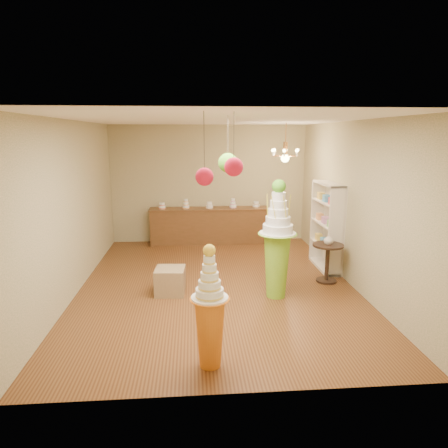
{
  "coord_description": "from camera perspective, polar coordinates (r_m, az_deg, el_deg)",
  "views": [
    {
      "loc": [
        -0.42,
        -7.05,
        2.74
      ],
      "look_at": [
        0.14,
        0.0,
        1.16
      ],
      "focal_mm": 32.0,
      "sensor_mm": 36.0,
      "label": 1
    }
  ],
  "objects": [
    {
      "name": "floor",
      "position": [
        7.58,
        -1.04,
        -8.63
      ],
      "size": [
        6.5,
        6.5,
        0.0
      ],
      "primitive_type": "plane",
      "color": "#5A3418",
      "rests_on": "ground"
    },
    {
      "name": "ceiling",
      "position": [
        7.07,
        -1.14,
        14.68
      ],
      "size": [
        6.5,
        6.5,
        0.0
      ],
      "primitive_type": "plane",
      "rotation": [
        3.14,
        0.0,
        0.0
      ],
      "color": "white",
      "rests_on": "ground"
    },
    {
      "name": "wall_back",
      "position": [
        10.38,
        -2.18,
        5.71
      ],
      "size": [
        5.0,
        0.04,
        3.0
      ],
      "primitive_type": "cube",
      "color": "tan",
      "rests_on": "ground"
    },
    {
      "name": "wall_front",
      "position": [
        4.02,
        1.75,
        -5.41
      ],
      "size": [
        5.0,
        0.04,
        3.0
      ],
      "primitive_type": "cube",
      "color": "tan",
      "rests_on": "ground"
    },
    {
      "name": "wall_left",
      "position": [
        7.45,
        -20.66,
        2.19
      ],
      "size": [
        0.04,
        6.5,
        3.0
      ],
      "primitive_type": "cube",
      "color": "tan",
      "rests_on": "ground"
    },
    {
      "name": "wall_right",
      "position": [
        7.73,
        17.76,
        2.75
      ],
      "size": [
        0.04,
        6.5,
        3.0
      ],
      "primitive_type": "cube",
      "color": "tan",
      "rests_on": "ground"
    },
    {
      "name": "pedestal_green",
      "position": [
        6.84,
        7.58,
        -3.68
      ],
      "size": [
        0.69,
        0.69,
        2.04
      ],
      "rotation": [
        0.0,
        0.0,
        -0.13
      ],
      "color": "#7CBE2A",
      "rests_on": "floor"
    },
    {
      "name": "pedestal_orange",
      "position": [
        4.88,
        -2.03,
        -13.7
      ],
      "size": [
        0.48,
        0.48,
        1.53
      ],
      "rotation": [
        0.0,
        0.0,
        -0.11
      ],
      "color": "orange",
      "rests_on": "floor"
    },
    {
      "name": "burlap_riser",
      "position": [
        7.16,
        -7.69,
        -8.05
      ],
      "size": [
        0.54,
        0.54,
        0.46
      ],
      "primitive_type": "cube",
      "rotation": [
        0.0,
        0.0,
        -0.07
      ],
      "color": "olive",
      "rests_on": "floor"
    },
    {
      "name": "sideboard",
      "position": [
        10.28,
        -2.07,
        -0.14
      ],
      "size": [
        3.04,
        0.54,
        1.16
      ],
      "color": "brown",
      "rests_on": "floor"
    },
    {
      "name": "shelving_unit",
      "position": [
        8.52,
        14.48,
        -0.28
      ],
      "size": [
        0.33,
        1.2,
        1.8
      ],
      "color": "beige",
      "rests_on": "floor"
    },
    {
      "name": "round_table",
      "position": [
        7.82,
        14.56,
        -4.67
      ],
      "size": [
        0.68,
        0.68,
        0.74
      ],
      "rotation": [
        0.0,
        0.0,
        0.21
      ],
      "color": "black",
      "rests_on": "floor"
    },
    {
      "name": "vase",
      "position": [
        7.72,
        14.7,
        -2.15
      ],
      "size": [
        0.19,
        0.19,
        0.19
      ],
      "primitive_type": "imported",
      "rotation": [
        0.0,
        0.0,
        -0.05
      ],
      "color": "beige",
      "rests_on": "round_table"
    },
    {
      "name": "pom_red_left",
      "position": [
        4.51,
        -2.81,
        6.78
      ],
      "size": [
        0.2,
        0.2,
        0.82
      ],
      "color": "#433C30",
      "rests_on": "ceiling"
    },
    {
      "name": "pom_green_mid",
      "position": [
        5.46,
        0.56,
        8.73
      ],
      "size": [
        0.26,
        0.26,
        0.76
      ],
      "color": "#433C30",
      "rests_on": "ceiling"
    },
    {
      "name": "pom_red_right",
      "position": [
        4.61,
        1.4,
        8.16
      ],
      "size": [
        0.22,
        0.22,
        0.72
      ],
      "color": "#433C30",
      "rests_on": "ceiling"
    },
    {
      "name": "chandelier",
      "position": [
        8.89,
        8.73,
        9.61
      ],
      "size": [
        0.8,
        0.8,
        0.85
      ],
      "rotation": [
        0.0,
        0.0,
        0.22
      ],
      "color": "#C58345",
      "rests_on": "ceiling"
    }
  ]
}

